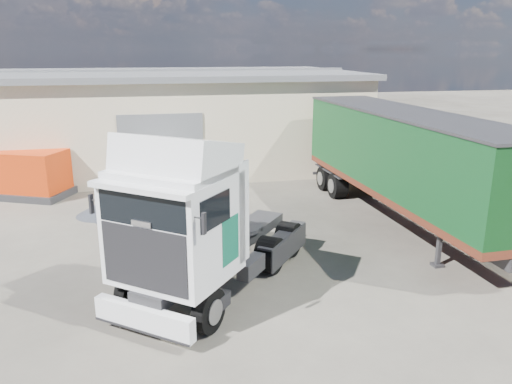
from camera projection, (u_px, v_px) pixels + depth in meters
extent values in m
plane|color=black|center=(241.00, 268.00, 15.45)|extent=(120.00, 120.00, 0.00)
cube|color=beige|center=(87.00, 122.00, 28.58)|extent=(30.00, 12.00, 5.00)
cube|color=#56585B|center=(82.00, 75.00, 27.85)|extent=(30.60, 12.60, 0.30)
cube|color=#56585B|center=(162.00, 151.00, 23.92)|extent=(4.00, 0.08, 3.60)
cube|color=#56585B|center=(82.00, 71.00, 27.79)|extent=(30.60, 0.40, 0.15)
cube|color=#933825|center=(461.00, 168.00, 23.07)|extent=(0.35, 26.00, 2.50)
cylinder|color=black|center=(169.00, 300.00, 12.30)|extent=(2.72, 2.48, 1.11)
cylinder|color=black|center=(239.00, 249.00, 15.48)|extent=(2.76, 2.51, 1.11)
cylinder|color=black|center=(260.00, 234.00, 16.74)|extent=(2.76, 2.51, 1.11)
cube|color=#2D2D30|center=(220.00, 250.00, 14.37)|extent=(5.04, 6.02, 0.32)
cube|color=silver|center=(144.00, 318.00, 11.44)|extent=(2.26, 1.87, 0.58)
cube|color=silver|center=(175.00, 226.00, 12.12)|extent=(3.56, 3.52, 2.57)
cube|color=black|center=(144.00, 259.00, 11.18)|extent=(1.85, 1.48, 1.47)
cube|color=black|center=(142.00, 210.00, 10.88)|extent=(1.89, 1.51, 0.79)
cube|color=silver|center=(177.00, 158.00, 11.84)|extent=(3.31, 3.21, 1.29)
cube|color=#0C5840|center=(143.00, 224.00, 13.12)|extent=(0.50, 0.63, 1.16)
cube|color=#0C5840|center=(231.00, 240.00, 12.00)|extent=(0.50, 0.63, 1.16)
cylinder|color=#2D2D30|center=(242.00, 228.00, 15.49)|extent=(1.62, 1.62, 0.13)
cube|color=#2D2D30|center=(439.00, 249.00, 15.41)|extent=(0.33, 0.33, 1.18)
cube|color=#2D2D30|center=(493.00, 243.00, 15.85)|extent=(0.33, 0.33, 1.18)
cylinder|color=black|center=(353.00, 180.00, 23.51)|extent=(2.77, 1.22, 1.14)
cube|color=#2D2D30|center=(401.00, 198.00, 19.34)|extent=(1.23, 12.91, 0.38)
cube|color=#5E2415|center=(402.00, 189.00, 19.24)|extent=(3.05, 12.97, 0.26)
cube|color=black|center=(405.00, 150.00, 18.82)|extent=(3.05, 12.97, 2.79)
cube|color=#2D2D30|center=(408.00, 113.00, 18.43)|extent=(3.12, 13.03, 0.09)
cylinder|color=black|center=(176.00, 201.00, 21.27)|extent=(1.81, 0.91, 0.59)
cylinder|color=black|center=(161.00, 185.00, 23.82)|extent=(1.81, 0.91, 0.59)
cube|color=silver|center=(167.00, 178.00, 22.36)|extent=(2.47, 4.39, 1.53)
cube|color=silver|center=(177.00, 189.00, 20.86)|extent=(1.79, 1.11, 0.99)
cube|color=black|center=(175.00, 176.00, 20.89)|extent=(1.56, 0.37, 0.54)
cube|color=#2D2D30|center=(31.00, 193.00, 22.92)|extent=(4.00, 3.38, 0.32)
cube|color=red|center=(29.00, 174.00, 22.67)|extent=(3.72, 3.09, 2.14)
cone|color=black|center=(143.00, 202.00, 20.59)|extent=(5.57, 5.57, 0.88)
cone|color=black|center=(188.00, 206.00, 20.84)|extent=(2.09, 2.09, 0.44)
cone|color=black|center=(100.00, 209.00, 20.31)|extent=(2.55, 2.55, 0.53)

